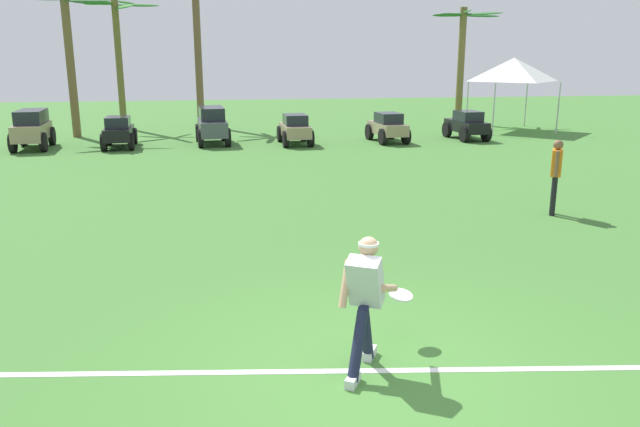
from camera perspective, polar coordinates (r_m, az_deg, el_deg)
name	(u,v)px	position (r m, az deg, el deg)	size (l,w,h in m)	color
ground_plane	(372,374)	(6.77, 4.76, -14.37)	(80.00, 80.00, 0.00)	#427832
field_line_paint	(371,371)	(6.81, 4.65, -14.12)	(21.85, 0.10, 0.01)	white
frisbee_thrower	(365,297)	(6.55, 4.14, -7.63)	(0.77, 0.91, 1.43)	#191E38
frisbee_in_flight	(401,295)	(7.32, 7.40, -7.39)	(0.38, 0.38, 0.08)	white
teammate_near_sideline	(556,170)	(13.65, 20.76, 3.74)	(0.34, 0.47, 1.56)	black
parked_car_slot_b	(32,128)	(24.14, -24.84, 7.11)	(1.31, 2.47, 1.34)	#998466
parked_car_slot_c	(119,132)	(23.31, -17.91, 7.13)	(1.19, 2.24, 1.10)	black
parked_car_slot_d	(212,124)	(23.49, -9.84, 8.05)	(1.32, 2.47, 1.34)	#474C51
parked_car_slot_e	(295,129)	(23.04, -2.31, 7.73)	(1.16, 2.23, 1.10)	#998466
parked_car_slot_f	(388,127)	(23.79, 6.20, 7.88)	(1.27, 2.27, 1.10)	#998466
parked_car_slot_g	(467,125)	(25.04, 13.27, 7.90)	(1.24, 2.26, 1.10)	black
palm_tree_far_left	(69,52)	(26.77, -21.97, 13.57)	(3.30, 2.82, 5.61)	brown
palm_tree_left_of_centre	(118,48)	(29.19, -17.96, 14.19)	(3.37, 3.13, 5.63)	brown
palm_tree_right_of_centre	(197,31)	(29.43, -11.15, 16.04)	(3.52, 3.30, 6.94)	brown
palm_tree_far_right	(462,52)	(30.83, 12.86, 14.21)	(3.26, 3.17, 5.31)	brown
event_tent	(514,70)	(28.33, 17.28, 12.46)	(2.96, 2.96, 3.07)	#B2B5BA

